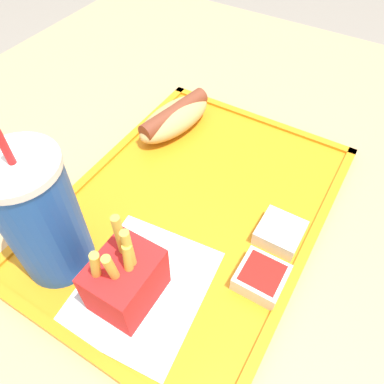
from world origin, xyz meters
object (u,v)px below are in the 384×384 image
(hot_dog_far, at_px, (174,117))
(sauce_cup_ketchup, at_px, (261,277))
(soda_cup, at_px, (41,218))
(fries_carton, at_px, (125,279))
(sauce_cup_mayo, at_px, (280,232))

(hot_dog_far, height_order, sauce_cup_ketchup, hot_dog_far)
(soda_cup, xyz_separation_m, hot_dog_far, (0.26, 0.01, -0.06))
(hot_dog_far, distance_m, fries_carton, 0.28)
(soda_cup, distance_m, sauce_cup_mayo, 0.27)
(fries_carton, height_order, sauce_cup_ketchup, fries_carton)
(soda_cup, xyz_separation_m, sauce_cup_mayo, (0.16, -0.21, -0.07))
(soda_cup, relative_size, sauce_cup_ketchup, 3.79)
(sauce_cup_mayo, xyz_separation_m, sauce_cup_ketchup, (-0.07, -0.00, 0.00))
(soda_cup, distance_m, sauce_cup_ketchup, 0.24)
(hot_dog_far, bearing_deg, fries_carton, -157.34)
(hot_dog_far, distance_m, sauce_cup_mayo, 0.24)
(sauce_cup_mayo, distance_m, sauce_cup_ketchup, 0.07)
(hot_dog_far, bearing_deg, sauce_cup_ketchup, -127.67)
(hot_dog_far, height_order, fries_carton, fries_carton)
(hot_dog_far, distance_m, sauce_cup_ketchup, 0.28)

